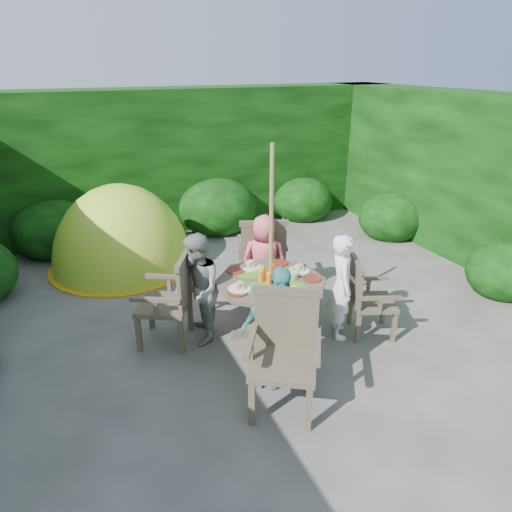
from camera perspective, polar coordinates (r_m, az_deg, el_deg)
name	(u,v)px	position (r m, az deg, el deg)	size (l,w,h in m)	color
ground	(262,322)	(5.62, 0.73, -8.22)	(60.00, 60.00, 0.00)	#4C4944
hedge_enclosure	(222,195)	(6.26, -4.24, 7.59)	(9.00, 9.00, 2.50)	black
patio_table	(271,289)	(5.06, 1.85, -4.18)	(1.58, 1.58, 0.86)	#41382A
parasol_pole	(271,248)	(4.85, 1.88, 1.00)	(0.04, 0.04, 2.20)	olive
garden_chair_right	(367,297)	(5.34, 13.69, -5.00)	(0.62, 0.66, 0.88)	#41382A
garden_chair_left	(171,299)	(5.09, -10.56, -5.25)	(0.75, 0.78, 1.01)	#41382A
garden_chair_back	(262,255)	(6.05, 0.82, 0.17)	(0.77, 0.73, 1.05)	#41382A
garden_chair_front	(284,350)	(4.15, 3.56, -11.65)	(0.83, 0.80, 1.05)	#41382A
child_right	(342,286)	(5.19, 10.66, -3.76)	(0.45, 0.29, 1.23)	white
child_left	(198,290)	(5.03, -7.32, -4.19)	(0.61, 0.48, 1.26)	gray
child_back	(264,261)	(5.78, 1.04, -0.60)	(0.59, 0.38, 1.20)	#E8606E
child_front	(279,327)	(4.36, 2.84, -8.84)	(0.73, 0.30, 1.24)	teal
dome_tent	(124,265)	(7.40, -16.13, -1.08)	(2.62, 2.62, 2.54)	#C0D829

